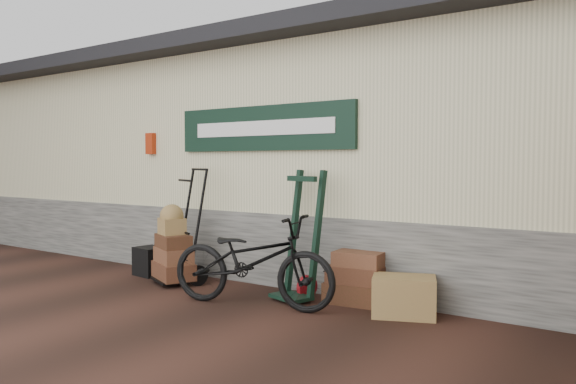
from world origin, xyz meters
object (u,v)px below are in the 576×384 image
at_px(black_trunk, 150,261).
at_px(bicycle, 252,255).
at_px(suitcase_stack, 356,277).
at_px(green_barrow, 302,235).
at_px(porter_trolley, 186,224).
at_px(wicker_hamper, 404,296).

bearing_deg(black_trunk, bicycle, -13.21).
xyz_separation_m(suitcase_stack, black_trunk, (-3.01, -0.25, -0.10)).
xyz_separation_m(green_barrow, black_trunk, (-2.43, -0.05, -0.53)).
distance_m(green_barrow, bicycle, 0.64).
relative_size(porter_trolley, wicker_hamper, 2.43).
height_order(wicker_hamper, bicycle, bicycle).
height_order(black_trunk, bicycle, bicycle).
bearing_deg(bicycle, green_barrow, -36.56).
bearing_deg(porter_trolley, suitcase_stack, 32.21).
bearing_deg(black_trunk, porter_trolley, -3.50).
distance_m(suitcase_stack, bicycle, 1.16).
xyz_separation_m(porter_trolley, wicker_hamper, (2.92, 0.10, -0.54)).
relative_size(suitcase_stack, bicycle, 0.35).
bearing_deg(wicker_hamper, suitcase_stack, 163.11).
bearing_deg(suitcase_stack, green_barrow, -161.67).
distance_m(porter_trolley, black_trunk, 0.91).
bearing_deg(wicker_hamper, green_barrow, -179.90).
distance_m(porter_trolley, bicycle, 1.53).
relative_size(porter_trolley, green_barrow, 1.03).
distance_m(green_barrow, suitcase_stack, 0.75).
height_order(porter_trolley, black_trunk, porter_trolley).
xyz_separation_m(porter_trolley, suitcase_stack, (2.29, 0.29, -0.46)).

